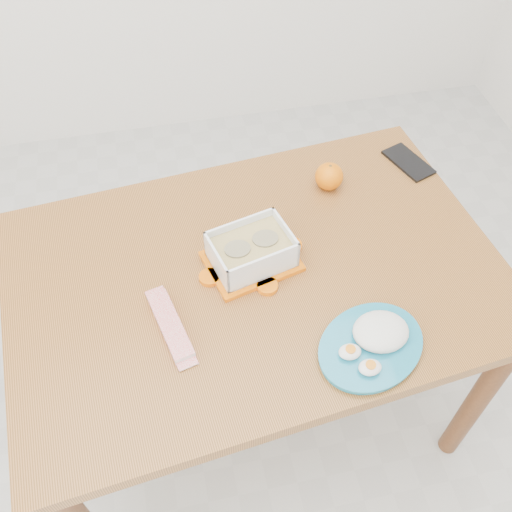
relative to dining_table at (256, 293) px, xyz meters
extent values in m
plane|color=#B7B7B2|center=(-0.12, -0.11, -0.66)|extent=(3.50, 3.50, 0.00)
cube|color=#A0622D|center=(0.00, 0.00, 0.07)|extent=(1.33, 0.96, 0.04)
cylinder|color=brown|center=(0.60, -0.29, -0.30)|extent=(0.06, 0.06, 0.71)
cylinder|color=brown|center=(-0.60, 0.29, -0.30)|extent=(0.06, 0.06, 0.71)
cylinder|color=brown|center=(0.52, 0.42, -0.30)|extent=(0.06, 0.06, 0.71)
cube|color=#E26406|center=(-0.01, 0.03, 0.10)|extent=(0.26, 0.22, 0.01)
cube|color=white|center=(-0.01, 0.03, 0.15)|extent=(0.23, 0.19, 0.08)
cube|color=#A59052|center=(-0.01, 0.03, 0.14)|extent=(0.21, 0.17, 0.05)
cylinder|color=#857E57|center=(-0.04, 0.02, 0.16)|extent=(0.08, 0.08, 0.02)
cylinder|color=#857E57|center=(0.03, 0.04, 0.16)|extent=(0.08, 0.08, 0.02)
sphere|color=#E66604|center=(0.27, 0.26, 0.13)|extent=(0.08, 0.08, 0.08)
cylinder|color=teal|center=(0.21, -0.28, 0.10)|extent=(0.35, 0.35, 0.02)
ellipsoid|color=silver|center=(0.24, -0.25, 0.14)|extent=(0.17, 0.16, 0.05)
ellipsoid|color=silver|center=(0.15, -0.29, 0.12)|extent=(0.06, 0.06, 0.03)
ellipsoid|color=silver|center=(0.18, -0.33, 0.12)|extent=(0.06, 0.06, 0.03)
cube|color=red|center=(-0.23, -0.12, 0.10)|extent=(0.09, 0.20, 0.02)
cube|color=black|center=(0.53, 0.31, 0.10)|extent=(0.13, 0.17, 0.01)
camera|label=1|loc=(-0.18, -0.87, 1.24)|focal=40.00mm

